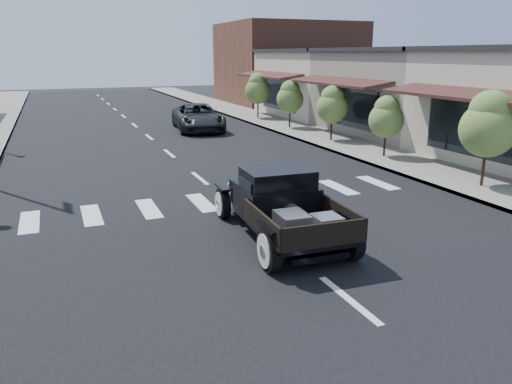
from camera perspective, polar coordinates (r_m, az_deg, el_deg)
name	(u,v)px	position (r m, az deg, el deg)	size (l,w,h in m)	color
ground	(281,245)	(11.97, 2.83, -6.05)	(120.00, 120.00, 0.00)	black
road	(156,143)	(25.89, -11.32, 5.50)	(14.00, 80.00, 0.02)	black
road_markings	(180,163)	(21.09, -8.68, 3.34)	(12.00, 60.00, 0.06)	silver
sidewalk_right	(305,132)	(28.67, 5.68, 6.81)	(3.00, 80.00, 0.15)	gray
storefront_mid	(425,93)	(30.43, 18.71, 10.71)	(10.00, 9.00, 4.50)	gray
storefront_far	(341,84)	(37.71, 9.69, 12.08)	(10.00, 9.00, 4.50)	beige
far_building_right	(288,64)	(46.69, 3.68, 14.43)	(11.00, 10.00, 7.00)	brown
small_tree_a	(487,141)	(17.97, 24.86, 5.36)	(1.81, 1.81, 3.02)	#577334
small_tree_b	(386,127)	(21.98, 14.60, 7.18)	(1.48, 1.48, 2.47)	#577334
small_tree_c	(332,114)	(25.66, 8.67, 8.81)	(1.57, 1.57, 2.62)	#577334
small_tree_d	(290,105)	(29.89, 3.90, 9.91)	(1.59, 1.59, 2.64)	#577334
small_tree_e	(258,96)	(34.41, 0.22, 10.90)	(1.74, 1.74, 2.90)	#577334
hotrod_pickup	(281,204)	(12.11, 2.84, -1.43)	(2.34, 5.01, 1.74)	black
second_car	(198,117)	(29.80, -6.65, 8.46)	(2.55, 5.54, 1.54)	black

